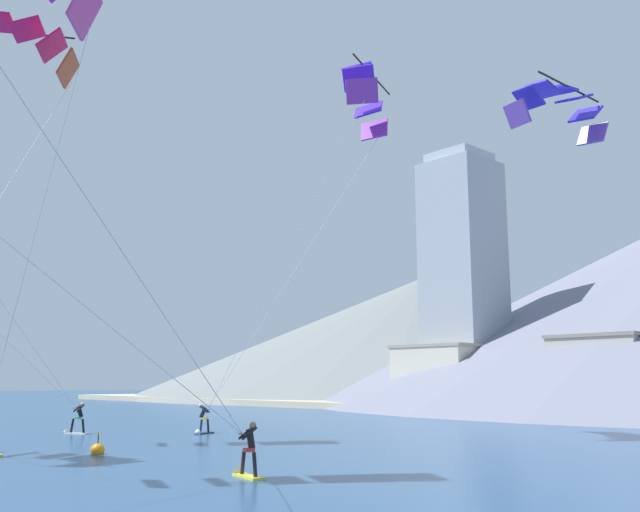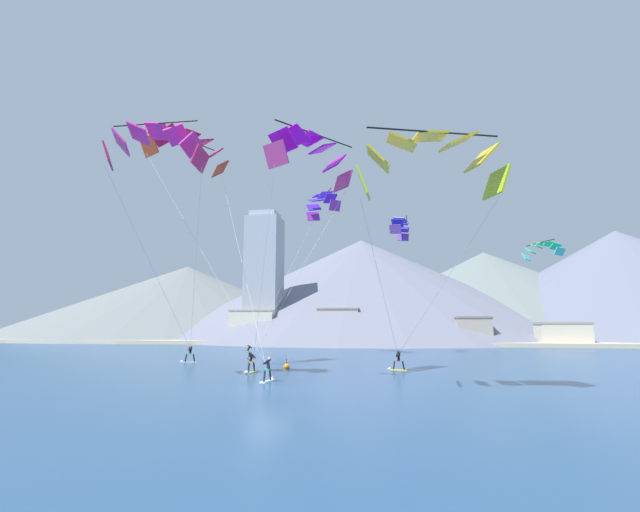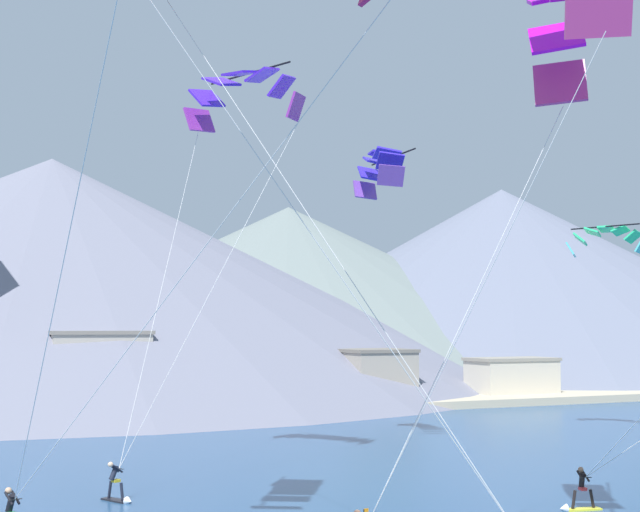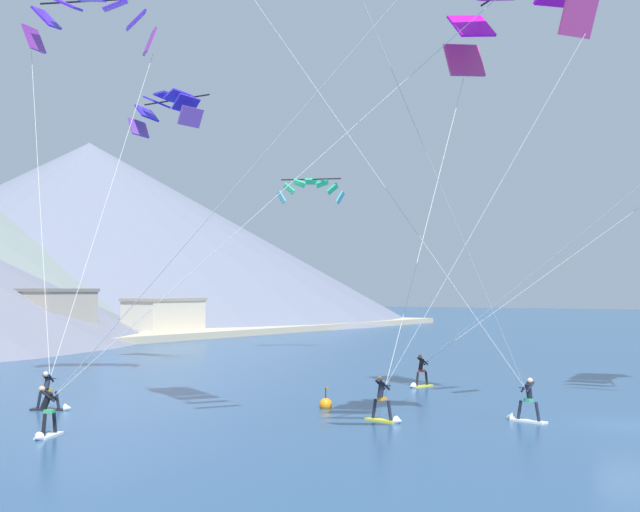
{
  "view_description": "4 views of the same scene",
  "coord_description": "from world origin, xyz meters",
  "px_view_note": "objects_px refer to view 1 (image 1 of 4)",
  "views": [
    {
      "loc": [
        25.9,
        -1.23,
        2.9
      ],
      "look_at": [
        3.66,
        19.13,
        8.21
      ],
      "focal_mm": 40.0,
      "sensor_mm": 36.0,
      "label": 1
    },
    {
      "loc": [
        7.55,
        -25.75,
        4.0
      ],
      "look_at": [
        1.01,
        12.11,
        10.03
      ],
      "focal_mm": 24.0,
      "sensor_mm": 36.0,
      "label": 2
    },
    {
      "loc": [
        -16.2,
        -16.12,
        7.25
      ],
      "look_at": [
        -2.66,
        14.44,
        9.88
      ],
      "focal_mm": 50.0,
      "sensor_mm": 36.0,
      "label": 3
    },
    {
      "loc": [
        -34.27,
        -8.08,
        5.05
      ],
      "look_at": [
        2.81,
        15.5,
        6.71
      ],
      "focal_mm": 50.0,
      "sensor_mm": 36.0,
      "label": 4
    }
  ],
  "objects_px": {
    "parafoil_kite_distant_low_drift": "(558,105)",
    "race_marker_buoy": "(98,450)",
    "kitesurfer_far_left": "(202,425)",
    "parafoil_kite_far_left": "(363,95)",
    "kitesurfer_mid_center": "(246,460)",
    "kitesurfer_near_trail": "(76,423)"
  },
  "relations": [
    {
      "from": "kitesurfer_mid_center",
      "to": "parafoil_kite_far_left",
      "type": "xyz_separation_m",
      "value": [
        -9.0,
        14.76,
        18.86
      ]
    },
    {
      "from": "kitesurfer_near_trail",
      "to": "parafoil_kite_far_left",
      "type": "height_order",
      "value": "parafoil_kite_far_left"
    },
    {
      "from": "parafoil_kite_far_left",
      "to": "parafoil_kite_distant_low_drift",
      "type": "distance_m",
      "value": 11.11
    },
    {
      "from": "kitesurfer_near_trail",
      "to": "race_marker_buoy",
      "type": "relative_size",
      "value": 1.78
    },
    {
      "from": "kitesurfer_near_trail",
      "to": "parafoil_kite_far_left",
      "type": "distance_m",
      "value": 24.87
    },
    {
      "from": "parafoil_kite_far_left",
      "to": "kitesurfer_near_trail",
      "type": "bearing_deg",
      "value": -137.86
    },
    {
      "from": "kitesurfer_far_left",
      "to": "kitesurfer_near_trail",
      "type": "bearing_deg",
      "value": -132.75
    },
    {
      "from": "kitesurfer_near_trail",
      "to": "parafoil_kite_distant_low_drift",
      "type": "relative_size",
      "value": 0.28
    },
    {
      "from": "parafoil_kite_distant_low_drift",
      "to": "parafoil_kite_far_left",
      "type": "bearing_deg",
      "value": -159.12
    },
    {
      "from": "parafoil_kite_far_left",
      "to": "parafoil_kite_distant_low_drift",
      "type": "bearing_deg",
      "value": 20.88
    },
    {
      "from": "parafoil_kite_far_left",
      "to": "race_marker_buoy",
      "type": "distance_m",
      "value": 24.41
    },
    {
      "from": "kitesurfer_mid_center",
      "to": "kitesurfer_far_left",
      "type": "xyz_separation_m",
      "value": [
        -16.26,
        9.03,
        0.01
      ]
    },
    {
      "from": "kitesurfer_near_trail",
      "to": "kitesurfer_mid_center",
      "type": "xyz_separation_m",
      "value": [
        21.08,
        -3.82,
        -0.07
      ]
    },
    {
      "from": "parafoil_kite_far_left",
      "to": "kitesurfer_far_left",
      "type": "bearing_deg",
      "value": -141.78
    },
    {
      "from": "kitesurfer_mid_center",
      "to": "parafoil_kite_far_left",
      "type": "distance_m",
      "value": 25.58
    },
    {
      "from": "parafoil_kite_far_left",
      "to": "parafoil_kite_distant_low_drift",
      "type": "relative_size",
      "value": 3.03
    },
    {
      "from": "kitesurfer_near_trail",
      "to": "kitesurfer_far_left",
      "type": "distance_m",
      "value": 7.09
    },
    {
      "from": "parafoil_kite_distant_low_drift",
      "to": "race_marker_buoy",
      "type": "bearing_deg",
      "value": -119.51
    },
    {
      "from": "kitesurfer_mid_center",
      "to": "parafoil_kite_distant_low_drift",
      "type": "bearing_deg",
      "value": 86.61
    },
    {
      "from": "kitesurfer_mid_center",
      "to": "kitesurfer_far_left",
      "type": "relative_size",
      "value": 1.03
    },
    {
      "from": "kitesurfer_near_trail",
      "to": "kitesurfer_far_left",
      "type": "bearing_deg",
      "value": 47.25
    },
    {
      "from": "kitesurfer_far_left",
      "to": "parafoil_kite_distant_low_drift",
      "type": "distance_m",
      "value": 25.67
    }
  ]
}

